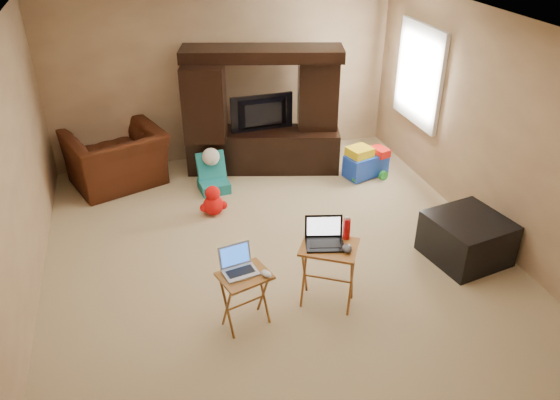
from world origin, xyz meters
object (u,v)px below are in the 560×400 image
object	(u,v)px
laptop_left	(240,262)
tray_table_left	(245,300)
ottoman	(467,238)
child_rocker	(213,174)
laptop_right	(325,235)
television	(264,115)
tray_table_right	(328,275)
push_toy	(366,161)
water_bottle	(347,229)
mouse_left	(266,274)
mouse_right	(347,248)
recliner	(117,158)
plush_toy	(213,200)
entertainment_center	(263,111)

from	to	relation	value
laptop_left	tray_table_left	bearing A→B (deg)	-55.53
ottoman	laptop_left	world-z (taller)	laptop_left
child_rocker	laptop_right	size ratio (longest dim) A/B	1.43
television	tray_table_right	bearing A→B (deg)	84.84
laptop_right	push_toy	bearing A→B (deg)	71.73
television	water_bottle	xyz separation A→B (m)	(0.05, -2.96, -0.06)
child_rocker	tray_table_left	xyz separation A→B (m)	(-0.17, -2.68, 0.03)
ottoman	water_bottle	xyz separation A→B (m)	(-1.54, -0.23, 0.54)
mouse_left	mouse_right	size ratio (longest dim) A/B	0.85
recliner	ottoman	bearing A→B (deg)	122.23
laptop_left	mouse_right	size ratio (longest dim) A/B	2.18
plush_toy	tray_table_right	size ratio (longest dim) A/B	0.58
tray_table_right	tray_table_left	bearing A→B (deg)	-143.48
tray_table_left	water_bottle	size ratio (longest dim) A/B	2.75
laptop_right	plush_toy	bearing A→B (deg)	124.60
child_rocker	laptop_left	size ratio (longest dim) A/B	1.69
tray_table_right	mouse_left	bearing A→B (deg)	-136.05
recliner	push_toy	bearing A→B (deg)	148.30
plush_toy	tray_table_right	world-z (taller)	tray_table_right
television	tray_table_left	size ratio (longest dim) A/B	1.55
entertainment_center	water_bottle	world-z (taller)	entertainment_center
push_toy	tray_table_left	distance (m)	3.42
entertainment_center	child_rocker	size ratio (longest dim) A/B	4.23
television	laptop_right	world-z (taller)	television
ottoman	mouse_right	bearing A→B (deg)	-165.22
entertainment_center	television	bearing A→B (deg)	-74.74
recliner	child_rocker	xyz separation A→B (m)	(1.22, -0.55, -0.13)
push_toy	laptop_right	bearing A→B (deg)	-139.37
child_rocker	ottoman	distance (m)	3.33
child_rocker	plush_toy	xyz separation A→B (m)	(-0.11, -0.61, -0.06)
push_toy	ottoman	xyz separation A→B (m)	(0.26, -2.13, 0.01)
entertainment_center	laptop_right	world-z (taller)	entertainment_center
recliner	laptop_left	world-z (taller)	laptop_left
tray_table_right	mouse_left	xyz separation A→B (m)	(-0.65, -0.15, 0.26)
child_rocker	mouse_right	bearing A→B (deg)	-78.86
television	laptop_left	size ratio (longest dim) A/B	2.97
laptop_right	water_bottle	distance (m)	0.25
push_toy	mouse_left	bearing A→B (deg)	-146.71
entertainment_center	push_toy	xyz separation A→B (m)	(1.33, -0.65, -0.65)
ottoman	laptop_left	bearing A→B (deg)	-172.34
push_toy	recliner	bearing A→B (deg)	150.88
recliner	child_rocker	distance (m)	1.35
child_rocker	plush_toy	distance (m)	0.62
mouse_left	water_bottle	bearing A→B (deg)	14.82
push_toy	mouse_left	distance (m)	3.37
mouse_left	plush_toy	bearing A→B (deg)	93.53
push_toy	mouse_left	world-z (taller)	mouse_left
ottoman	water_bottle	bearing A→B (deg)	-171.68
television	plush_toy	world-z (taller)	television
laptop_right	tray_table_right	bearing A→B (deg)	-12.57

